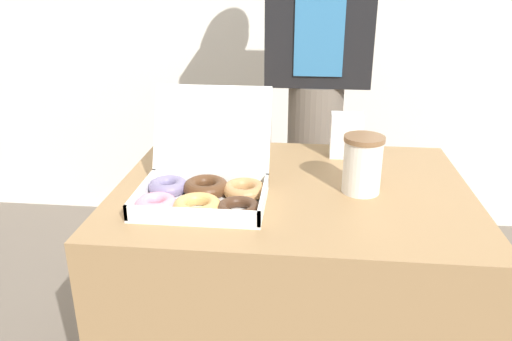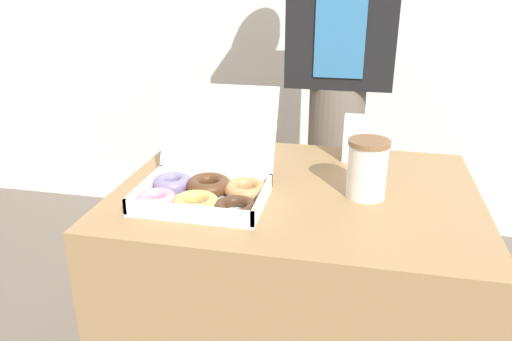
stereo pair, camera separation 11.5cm
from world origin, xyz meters
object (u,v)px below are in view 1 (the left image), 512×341
(donut_box, at_px, (204,187))
(napkin_holder, at_px, (346,135))
(person_customer, at_px, (317,68))
(coffee_cup, at_px, (362,164))

(donut_box, height_order, napkin_holder, donut_box)
(napkin_holder, height_order, person_customer, person_customer)
(person_customer, bearing_deg, coffee_cup, -79.91)
(napkin_holder, bearing_deg, coffee_cup, -84.89)
(napkin_holder, bearing_deg, person_customer, 103.52)
(donut_box, distance_m, napkin_holder, 0.50)
(donut_box, distance_m, coffee_cup, 0.39)
(coffee_cup, xyz_separation_m, napkin_holder, (-0.02, 0.26, -0.01))
(coffee_cup, distance_m, person_customer, 0.64)
(person_customer, bearing_deg, donut_box, -110.66)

